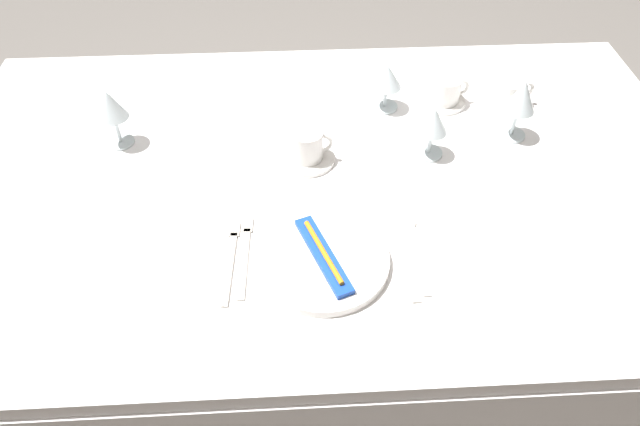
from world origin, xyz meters
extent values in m
plane|color=slate|center=(0.00, 0.00, 0.00)|extent=(6.00, 6.00, 0.00)
cube|color=white|center=(0.00, 0.00, 0.72)|extent=(1.80, 1.10, 0.04)
cube|color=white|center=(0.00, 0.55, 0.61)|extent=(1.80, 0.01, 0.18)
cylinder|color=brown|center=(-0.80, 0.45, 0.35)|extent=(0.07, 0.07, 0.70)
cylinder|color=brown|center=(0.80, 0.45, 0.35)|extent=(0.07, 0.07, 0.70)
cylinder|color=white|center=(-0.02, -0.27, 0.75)|extent=(0.26, 0.26, 0.02)
cube|color=blue|center=(-0.02, -0.27, 0.76)|extent=(0.11, 0.21, 0.01)
cylinder|color=orange|center=(-0.02, -0.27, 0.78)|extent=(0.07, 0.16, 0.01)
cube|color=beige|center=(-0.17, -0.27, 0.74)|extent=(0.02, 0.18, 0.00)
cube|color=beige|center=(-0.17, -0.16, 0.74)|extent=(0.02, 0.04, 0.00)
cube|color=beige|center=(-0.20, -0.28, 0.74)|extent=(0.02, 0.19, 0.00)
cube|color=beige|center=(-0.20, -0.17, 0.74)|extent=(0.02, 0.04, 0.00)
cube|color=beige|center=(0.15, -0.28, 0.74)|extent=(0.03, 0.20, 0.00)
cube|color=beige|center=(0.14, -0.17, 0.74)|extent=(0.02, 0.06, 0.00)
cube|color=beige|center=(0.17, -0.27, 0.74)|extent=(0.02, 0.18, 0.00)
ellipsoid|color=beige|center=(0.17, -0.17, 0.74)|extent=(0.03, 0.04, 0.01)
cylinder|color=white|center=(0.50, 0.25, 0.74)|extent=(0.13, 0.13, 0.01)
cylinder|color=white|center=(0.50, 0.25, 0.78)|extent=(0.08, 0.08, 0.06)
torus|color=white|center=(0.54, 0.25, 0.78)|extent=(0.04, 0.01, 0.04)
cylinder|color=white|center=(-0.04, 0.04, 0.74)|extent=(0.13, 0.13, 0.01)
cylinder|color=white|center=(-0.04, 0.04, 0.79)|extent=(0.07, 0.07, 0.07)
torus|color=white|center=(0.00, 0.04, 0.79)|extent=(0.05, 0.01, 0.05)
cylinder|color=white|center=(0.33, 0.26, 0.74)|extent=(0.12, 0.12, 0.01)
cylinder|color=white|center=(0.33, 0.26, 0.78)|extent=(0.09, 0.09, 0.07)
torus|color=white|center=(0.37, 0.26, 0.79)|extent=(0.05, 0.01, 0.05)
cylinder|color=silver|center=(0.25, 0.05, 0.74)|extent=(0.07, 0.07, 0.01)
cylinder|color=silver|center=(0.25, 0.05, 0.78)|extent=(0.01, 0.01, 0.06)
cone|color=silver|center=(0.25, 0.05, 0.84)|extent=(0.07, 0.07, 0.06)
cylinder|color=silver|center=(0.47, 0.11, 0.74)|extent=(0.07, 0.07, 0.01)
cylinder|color=silver|center=(0.47, 0.11, 0.78)|extent=(0.01, 0.01, 0.07)
cone|color=silver|center=(0.47, 0.11, 0.86)|extent=(0.08, 0.08, 0.08)
cylinder|color=silver|center=(0.17, 0.25, 0.74)|extent=(0.07, 0.07, 0.01)
cylinder|color=silver|center=(0.17, 0.25, 0.78)|extent=(0.01, 0.01, 0.06)
cone|color=silver|center=(0.17, 0.25, 0.83)|extent=(0.08, 0.08, 0.06)
cylinder|color=silver|center=(-0.49, 0.13, 0.74)|extent=(0.06, 0.06, 0.01)
cylinder|color=silver|center=(-0.49, 0.13, 0.78)|extent=(0.01, 0.01, 0.07)
cone|color=silver|center=(-0.49, 0.13, 0.85)|extent=(0.07, 0.07, 0.07)
camera|label=1|loc=(-0.06, -1.00, 1.62)|focal=32.36mm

